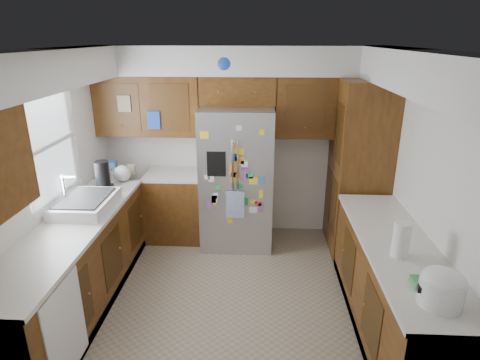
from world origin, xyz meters
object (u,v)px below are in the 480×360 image
pantry (358,168)px  paper_towel (401,240)px  fridge (237,178)px  rice_cooker (442,287)px

pantry → paper_towel: (-0.07, -1.83, -0.00)m
fridge → paper_towel: bearing=-52.9°
fridge → pantry: bearing=-2.1°
rice_cooker → fridge: bearing=120.9°
pantry → fridge: size_ratio=1.19×
rice_cooker → paper_towel: bearing=96.6°
pantry → rice_cooker: bearing=-90.0°
paper_towel → fridge: bearing=127.1°
pantry → paper_towel: 1.84m
fridge → paper_towel: fridge is taller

